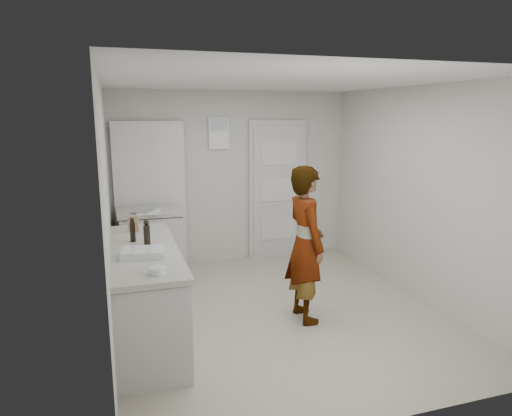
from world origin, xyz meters
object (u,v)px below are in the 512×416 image
object	(u,v)px
spice_jar	(148,230)
baking_dish	(143,253)
person	(306,244)
oil_cruet_b	(133,230)
cake_mix_box	(133,224)
oil_cruet_a	(147,233)
egg_bowl	(157,271)

from	to	relation	value
spice_jar	baking_dish	xyz separation A→B (m)	(-0.10, -0.80, -0.01)
person	spice_jar	distance (m)	1.68
person	spice_jar	size ratio (longest dim) A/B	21.30
person	baking_dish	distance (m)	1.69
spice_jar	oil_cruet_b	xyz separation A→B (m)	(-0.16, -0.28, 0.08)
cake_mix_box	baking_dish	distance (m)	0.92
oil_cruet_b	baking_dish	xyz separation A→B (m)	(0.07, -0.52, -0.09)
oil_cruet_a	oil_cruet_b	size ratio (longest dim) A/B	1.03
oil_cruet_a	baking_dish	size ratio (longest dim) A/B	0.61
person	baking_dish	size ratio (longest dim) A/B	3.99
spice_jar	oil_cruet_b	world-z (taller)	oil_cruet_b
baking_dish	egg_bowl	xyz separation A→B (m)	(0.07, -0.50, -0.00)
oil_cruet_a	cake_mix_box	bearing A→B (deg)	100.37
baking_dish	egg_bowl	size ratio (longest dim) A/B	3.08
oil_cruet_a	egg_bowl	size ratio (longest dim) A/B	1.87
person	spice_jar	world-z (taller)	person
spice_jar	oil_cruet_a	world-z (taller)	oil_cruet_a
cake_mix_box	baking_dish	world-z (taller)	cake_mix_box
person	egg_bowl	size ratio (longest dim) A/B	12.26
oil_cruet_a	egg_bowl	xyz separation A→B (m)	(0.01, -0.86, -0.09)
person	oil_cruet_a	distance (m)	1.63
egg_bowl	oil_cruet_a	bearing A→B (deg)	90.85
person	oil_cruet_a	bearing A→B (deg)	83.95
spice_jar	oil_cruet_a	bearing A→B (deg)	-94.71
cake_mix_box	egg_bowl	bearing A→B (deg)	-76.37
oil_cruet_a	baking_dish	world-z (taller)	oil_cruet_a
person	cake_mix_box	size ratio (longest dim) A/B	9.61
spice_jar	oil_cruet_b	bearing A→B (deg)	-120.08
spice_jar	baking_dish	size ratio (longest dim) A/B	0.19
person	egg_bowl	world-z (taller)	person
cake_mix_box	oil_cruet_b	distance (m)	0.40
oil_cruet_b	spice_jar	bearing A→B (deg)	59.92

